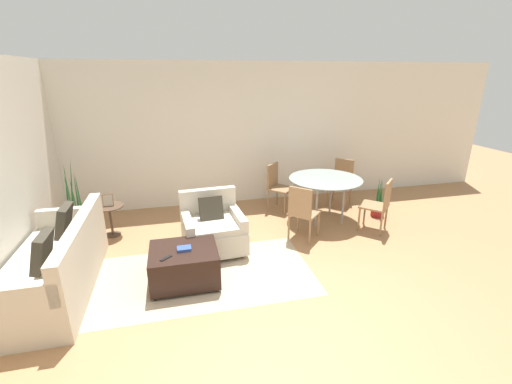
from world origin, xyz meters
TOP-DOWN VIEW (x-y plane):
  - ground_plane at (0.00, 0.00)m, footprint 20.00×20.00m
  - wall_back at (0.00, 3.53)m, footprint 12.00×0.06m
  - wall_left at (-2.97, 1.50)m, footprint 0.06×12.00m
  - area_rug at (-0.66, 0.84)m, footprint 2.87×1.55m
  - couch at (-2.40, 0.96)m, footprint 0.90×2.08m
  - armchair at (-0.43, 1.55)m, footprint 0.93×0.93m
  - ottoman at (-0.89, 0.77)m, footprint 0.83×0.72m
  - book_stack at (-0.88, 0.76)m, footprint 0.17×0.13m
  - tv_remote_primary at (-1.10, 0.59)m, footprint 0.14×0.13m
  - potted_plant at (-2.49, 2.39)m, footprint 0.34×0.34m
  - side_table at (-1.99, 2.40)m, footprint 0.45×0.45m
  - picture_frame at (-1.99, 2.40)m, footprint 0.16×0.07m
  - dining_table at (1.65, 2.20)m, footprint 1.28×1.28m
  - dining_chair_near_left at (0.97, 1.52)m, footprint 0.59×0.59m
  - dining_chair_near_right at (2.32, 1.52)m, footprint 0.59×0.59m
  - dining_chair_far_left at (0.97, 2.88)m, footprint 0.59×0.59m
  - dining_chair_far_right at (2.32, 2.88)m, footprint 0.59×0.59m
  - potted_plant_small at (2.69, 2.10)m, footprint 0.24×0.24m

SIDE VIEW (x-z plane):
  - ground_plane at x=0.00m, z-range 0.00..0.00m
  - area_rug at x=-0.66m, z-range 0.00..0.01m
  - potted_plant_small at x=2.69m, z-range -0.17..0.58m
  - ottoman at x=-0.89m, z-range 0.02..0.48m
  - potted_plant at x=-2.49m, z-range -0.36..0.95m
  - couch at x=-2.40m, z-range -0.16..0.77m
  - armchair at x=-0.43m, z-range -0.09..0.76m
  - side_table at x=-1.99m, z-range 0.11..0.62m
  - tv_remote_primary at x=-1.10m, z-range 0.46..0.47m
  - book_stack at x=-0.88m, z-range 0.46..0.49m
  - dining_chair_near_left at x=0.97m, z-range 0.07..0.97m
  - dining_chair_near_right at x=2.32m, z-range 0.07..0.97m
  - dining_chair_far_left at x=0.97m, z-range 0.07..0.97m
  - dining_chair_far_right at x=2.32m, z-range 0.07..0.97m
  - picture_frame at x=-1.99m, z-range 0.52..0.71m
  - dining_table at x=1.65m, z-range 0.32..1.09m
  - wall_back at x=0.00m, z-range 0.00..2.75m
  - wall_left at x=-2.97m, z-range 0.00..2.75m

